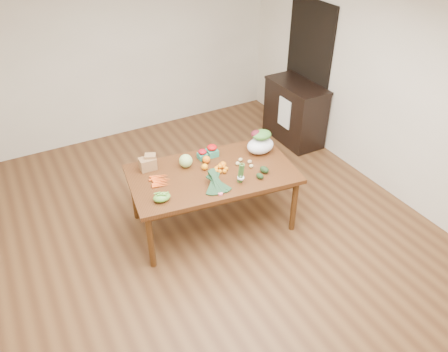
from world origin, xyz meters
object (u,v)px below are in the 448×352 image
dining_table (213,198)px  asparagus_bundle (241,173)px  cabinet (295,112)px  mandarin_cluster (220,167)px  cabbage (186,161)px  salad_bag (260,143)px  kale_bunch (217,183)px  paper_bag (148,163)px

dining_table → asparagus_bundle: asparagus_bundle is taller
dining_table → cabinet: 2.43m
dining_table → mandarin_cluster: 0.43m
mandarin_cluster → dining_table: bearing=174.1°
mandarin_cluster → cabbage: bearing=139.7°
asparagus_bundle → salad_bag: 0.68m
cabbage → kale_bunch: size_ratio=0.39×
asparagus_bundle → cabbage: bearing=132.2°
cabinet → kale_bunch: (-2.20, -1.55, 0.36)m
salad_bag → cabinet: bearing=39.1°
cabinet → cabbage: cabinet is taller
kale_bunch → dining_table: bearing=79.8°
dining_table → cabinet: cabinet is taller
cabinet → salad_bag: size_ratio=2.99×
mandarin_cluster → salad_bag: size_ratio=0.53×
dining_table → asparagus_bundle: bearing=-53.1°
cabinet → asparagus_bundle: (-1.91, -1.56, 0.40)m
dining_table → cabinet: size_ratio=1.82×
dining_table → cabbage: cabbage is taller
dining_table → asparagus_bundle: size_ratio=7.44×
mandarin_cluster → kale_bunch: (-0.20, -0.31, 0.04)m
cabinet → asparagus_bundle: asparagus_bundle is taller
salad_bag → paper_bag: bearing=166.9°
kale_bunch → salad_bag: bearing=35.3°
cabbage → salad_bag: bearing=-9.0°
kale_bunch → salad_bag: size_ratio=1.17×
cabinet → paper_bag: bearing=-163.2°
cabinet → kale_bunch: cabinet is taller
mandarin_cluster → asparagus_bundle: bearing=-74.9°
paper_bag → mandarin_cluster: paper_bag is taller
asparagus_bundle → salad_bag: salad_bag is taller
dining_table → kale_bunch: size_ratio=4.65×
cabinet → mandarin_cluster: bearing=-148.2°
cabinet → kale_bunch: 2.71m
cabbage → kale_bunch: 0.58m
kale_bunch → asparagus_bundle: asparagus_bundle is taller
cabbage → asparagus_bundle: bearing=-55.9°
mandarin_cluster → paper_bag: bearing=149.3°
kale_bunch → paper_bag: bearing=132.9°
paper_bag → asparagus_bundle: asparagus_bundle is taller
paper_bag → asparagus_bundle: (0.79, -0.74, 0.04)m
cabinet → salad_bag: bearing=-140.9°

